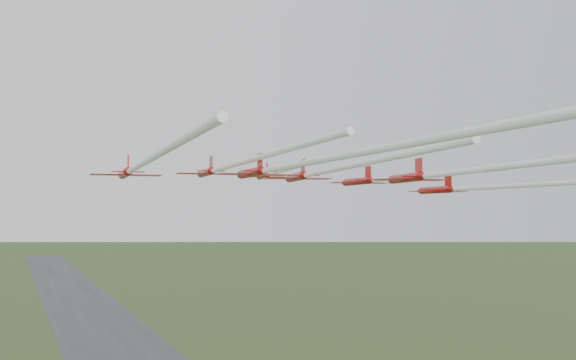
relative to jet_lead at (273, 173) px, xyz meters
name	(u,v)px	position (x,y,z in m)	size (l,w,h in m)	color
runway	(97,323)	(-3.64, 192.71, -55.76)	(38.00, 900.00, 0.04)	#303033
jet_lead	(273,173)	(0.00, 0.00, 0.00)	(12.16, 44.22, 2.60)	#B11511
jet_row2_left	(228,166)	(-14.77, -20.44, -0.55)	(10.07, 60.45, 2.74)	#B11511
jet_row2_right	(381,179)	(10.73, -16.84, -1.59)	(9.66, 44.10, 2.85)	#B11511
jet_row3_left	(138,166)	(-28.57, -32.18, -1.66)	(8.80, 58.13, 2.60)	#B11511
jet_row3_mid	(322,172)	(-5.59, -29.23, -1.54)	(14.81, 56.77, 2.85)	#B11511
jet_row3_right	(515,186)	(16.30, -38.72, -3.25)	(10.80, 67.43, 2.56)	#B11511
jet_row4_left	(302,163)	(-16.43, -46.82, -2.00)	(8.39, 61.30, 2.49)	#B11511
jet_row4_right	(467,171)	(2.07, -47.15, -2.24)	(15.32, 61.32, 2.78)	#B11511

